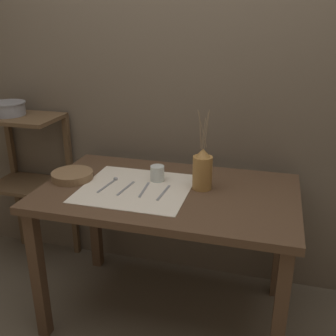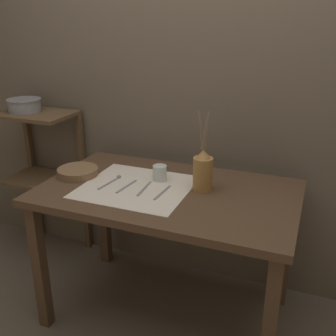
% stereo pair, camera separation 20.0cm
% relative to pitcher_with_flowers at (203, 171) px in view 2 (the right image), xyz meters
% --- Properties ---
extents(ground_plane, '(12.00, 12.00, 0.00)m').
position_rel_pitcher_with_flowers_xyz_m(ground_plane, '(-0.17, -0.06, -0.90)').
color(ground_plane, brown).
extents(stone_wall_back, '(7.00, 0.06, 2.40)m').
position_rel_pitcher_with_flowers_xyz_m(stone_wall_back, '(-0.17, 0.45, 0.30)').
color(stone_wall_back, brown).
rests_on(stone_wall_back, ground_plane).
extents(wooden_table, '(1.33, 0.80, 0.80)m').
position_rel_pitcher_with_flowers_xyz_m(wooden_table, '(-0.17, -0.06, -0.20)').
color(wooden_table, '#4C3523').
rests_on(wooden_table, ground_plane).
extents(wooden_shelf_unit, '(0.49, 0.34, 1.05)m').
position_rel_pitcher_with_flowers_xyz_m(wooden_shelf_unit, '(-1.21, 0.27, -0.16)').
color(wooden_shelf_unit, brown).
rests_on(wooden_shelf_unit, ground_plane).
extents(linen_cloth, '(0.56, 0.52, 0.00)m').
position_rel_pitcher_with_flowers_xyz_m(linen_cloth, '(-0.33, -0.09, -0.10)').
color(linen_cloth, beige).
rests_on(linen_cloth, wooden_table).
extents(pitcher_with_flowers, '(0.10, 0.10, 0.42)m').
position_rel_pitcher_with_flowers_xyz_m(pitcher_with_flowers, '(0.00, 0.00, 0.00)').
color(pitcher_with_flowers, olive).
rests_on(pitcher_with_flowers, wooden_table).
extents(wooden_bowl, '(0.23, 0.23, 0.04)m').
position_rel_pitcher_with_flowers_xyz_m(wooden_bowl, '(-0.71, -0.07, -0.08)').
color(wooden_bowl, brown).
rests_on(wooden_bowl, wooden_table).
extents(glass_tumbler_near, '(0.08, 0.08, 0.08)m').
position_rel_pitcher_with_flowers_xyz_m(glass_tumbler_near, '(-0.25, 0.03, -0.06)').
color(glass_tumbler_near, silver).
rests_on(glass_tumbler_near, wooden_table).
extents(spoon_inner, '(0.04, 0.20, 0.02)m').
position_rel_pitcher_with_flowers_xyz_m(spoon_inner, '(-0.48, -0.06, -0.10)').
color(spoon_inner, gray).
rests_on(spoon_inner, wooden_table).
extents(knife_center, '(0.03, 0.19, 0.00)m').
position_rel_pitcher_with_flowers_xyz_m(knife_center, '(-0.38, -0.12, -0.10)').
color(knife_center, gray).
rests_on(knife_center, wooden_table).
extents(fork_inner, '(0.02, 0.19, 0.00)m').
position_rel_pitcher_with_flowers_xyz_m(fork_inner, '(-0.28, -0.11, -0.10)').
color(fork_inner, gray).
rests_on(fork_inner, wooden_table).
extents(fork_outer, '(0.02, 0.19, 0.00)m').
position_rel_pitcher_with_flowers_xyz_m(fork_outer, '(-0.18, -0.12, -0.10)').
color(fork_outer, gray).
rests_on(fork_outer, wooden_table).
extents(metal_pot_large, '(0.22, 0.22, 0.08)m').
position_rel_pitcher_with_flowers_xyz_m(metal_pot_large, '(-1.30, 0.23, 0.20)').
color(metal_pot_large, gray).
rests_on(metal_pot_large, wooden_shelf_unit).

